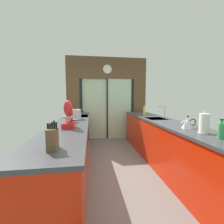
% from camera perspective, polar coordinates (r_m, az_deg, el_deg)
% --- Properties ---
extents(ground_plane, '(5.04, 7.60, 0.02)m').
position_cam_1_polar(ground_plane, '(3.52, 1.62, -17.77)').
color(ground_plane, slate).
extents(back_wall_unit, '(2.64, 0.12, 2.70)m').
position_cam_1_polar(back_wall_unit, '(5.02, -1.84, 7.11)').
color(back_wall_unit, brown).
rests_on(back_wall_unit, ground_plane).
extents(left_counter_run, '(0.62, 3.80, 0.92)m').
position_cam_1_polar(left_counter_run, '(2.89, -15.22, -13.15)').
color(left_counter_run, red).
rests_on(left_counter_run, ground_plane).
extents(right_counter_run, '(0.62, 3.80, 0.92)m').
position_cam_1_polar(right_counter_run, '(3.37, 18.27, -10.61)').
color(right_counter_run, red).
rests_on(right_counter_run, ground_plane).
extents(sink_faucet, '(0.19, 0.02, 0.28)m').
position_cam_1_polar(sink_faucet, '(3.54, 18.95, 0.73)').
color(sink_faucet, '#B7BABC').
rests_on(sink_faucet, right_counter_run).
extents(oven_range, '(0.60, 0.60, 0.92)m').
position_cam_1_polar(oven_range, '(3.97, -13.20, -8.16)').
color(oven_range, '#B7BABC').
rests_on(oven_range, ground_plane).
extents(mixing_bowl_near, '(0.21, 0.21, 0.06)m').
position_cam_1_polar(mixing_bowl_near, '(2.85, -14.87, -3.28)').
color(mixing_bowl_near, '#514C47').
rests_on(mixing_bowl_near, left_counter_run).
extents(mixing_bowl_far, '(0.15, 0.15, 0.08)m').
position_cam_1_polar(mixing_bowl_far, '(4.43, -12.48, -0.06)').
color(mixing_bowl_far, teal).
rests_on(mixing_bowl_far, left_counter_run).
extents(knife_block, '(0.09, 0.14, 0.26)m').
position_cam_1_polar(knife_block, '(1.44, -21.69, -9.37)').
color(knife_block, brown).
rests_on(knife_block, left_counter_run).
extents(stand_mixer, '(0.17, 0.27, 0.42)m').
position_cam_1_polar(stand_mixer, '(2.38, -16.25, -1.96)').
color(stand_mixer, red).
rests_on(stand_mixer, left_counter_run).
extents(stock_pot, '(0.27, 0.27, 0.24)m').
position_cam_1_polar(stock_pot, '(3.30, -13.97, -0.86)').
color(stock_pot, '#B7BABC').
rests_on(stock_pot, left_counter_run).
extents(kettle, '(0.25, 0.17, 0.19)m').
position_cam_1_polar(kettle, '(2.53, 26.86, -3.67)').
color(kettle, '#B7BABC').
rests_on(kettle, right_counter_run).
extents(soap_bottle_near, '(0.07, 0.07, 0.22)m').
position_cam_1_polar(soap_bottle_near, '(2.08, 36.12, -5.72)').
color(soap_bottle_near, '#339E56').
rests_on(soap_bottle_near, right_counter_run).
extents(soap_bottle_far, '(0.06, 0.06, 0.27)m').
position_cam_1_polar(soap_bottle_far, '(4.16, 12.20, 0.60)').
color(soap_bottle_far, '#D1CC4C').
rests_on(soap_bottle_far, right_counter_run).
extents(paper_towel_roll, '(0.14, 0.14, 0.28)m').
position_cam_1_polar(paper_towel_roll, '(2.26, 31.66, -3.81)').
color(paper_towel_roll, '#B7BABC').
rests_on(paper_towel_roll, right_counter_run).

